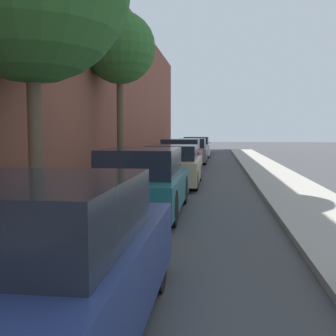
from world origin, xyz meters
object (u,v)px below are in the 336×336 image
at_px(parked_car_black, 200,145).
at_px(parked_car_champagne, 173,166).
at_px(parked_car_maroon, 181,156).
at_px(parked_car_grey, 192,152).
at_px(parked_car_navy, 38,265).
at_px(street_tree_far, 120,49).
at_px(parked_car_white, 197,148).
at_px(parked_car_teal, 142,183).

bearing_deg(parked_car_black, parked_car_champagne, -89.93).
relative_size(parked_car_champagne, parked_car_maroon, 1.02).
xyz_separation_m(parked_car_grey, parked_car_black, (-0.02, 10.91, -0.01)).
xyz_separation_m(parked_car_navy, parked_car_champagne, (0.02, 10.55, -0.02)).
bearing_deg(parked_car_grey, parked_car_champagne, -89.98).
bearing_deg(street_tree_far, parked_car_grey, 76.46).
distance_m(parked_car_maroon, parked_car_black, 15.71).
bearing_deg(parked_car_white, street_tree_far, -98.22).
height_order(parked_car_teal, parked_car_grey, parked_car_teal).
bearing_deg(street_tree_far, parked_car_teal, -72.55).
xyz_separation_m(parked_car_maroon, street_tree_far, (-1.92, -3.96, 4.13)).
relative_size(parked_car_champagne, parked_car_grey, 1.00).
xyz_separation_m(parked_car_teal, parked_car_grey, (0.16, 14.96, -0.02)).
distance_m(parked_car_champagne, street_tree_far, 4.87).
height_order(parked_car_champagne, parked_car_maroon, parked_car_maroon).
relative_size(parked_car_grey, street_tree_far, 0.67).
xyz_separation_m(parked_car_navy, street_tree_far, (-2.09, 11.88, 4.16)).
bearing_deg(parked_car_navy, street_tree_far, 99.98).
bearing_deg(parked_car_champagne, parked_car_grey, 90.02).
height_order(parked_car_white, parked_car_black, parked_car_white).
distance_m(parked_car_champagne, parked_car_black, 21.01).
relative_size(parked_car_teal, street_tree_far, 0.68).
xyz_separation_m(parked_car_maroon, parked_car_black, (0.17, 15.71, -0.04)).
bearing_deg(parked_car_black, parked_car_grey, -89.89).
relative_size(parked_car_navy, street_tree_far, 0.64).
height_order(parked_car_navy, parked_car_grey, parked_car_navy).
relative_size(parked_car_maroon, street_tree_far, 0.66).
height_order(parked_car_navy, parked_car_maroon, parked_car_maroon).
xyz_separation_m(parked_car_grey, street_tree_far, (-2.11, -8.77, 4.17)).
bearing_deg(street_tree_far, parked_car_white, 81.78).
height_order(parked_car_navy, parked_car_teal, parked_car_teal).
bearing_deg(parked_car_navy, parked_car_black, 90.00).
bearing_deg(parked_car_champagne, street_tree_far, 147.84).
bearing_deg(street_tree_far, parked_car_navy, -80.02).
distance_m(parked_car_black, street_tree_far, 20.22).
bearing_deg(parked_car_navy, parked_car_white, 90.00).
distance_m(parked_car_maroon, street_tree_far, 6.04).
xyz_separation_m(parked_car_champagne, parked_car_white, (-0.02, 15.82, 0.03)).
distance_m(parked_car_champagne, parked_car_grey, 10.10).
relative_size(parked_car_maroon, parked_car_grey, 0.98).
bearing_deg(parked_car_grey, parked_car_white, 90.19).
xyz_separation_m(parked_car_teal, parked_car_white, (0.15, 20.69, -0.00)).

